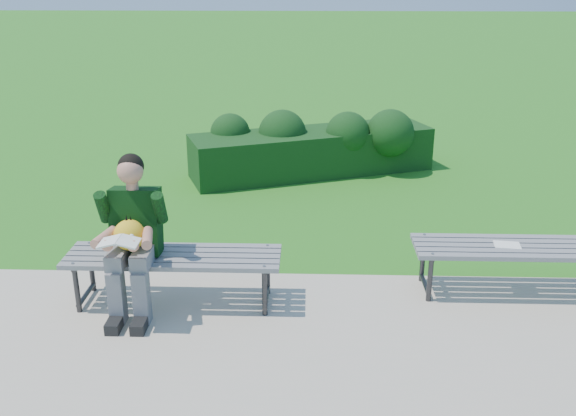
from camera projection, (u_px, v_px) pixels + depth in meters
The scene contains 7 objects.
ground at pixel (293, 276), 6.05m from camera, with size 80.00×80.00×0.00m.
walkway at pixel (286, 389), 4.41m from camera, with size 30.00×3.50×0.02m.
hedge at pixel (315, 145), 8.95m from camera, with size 3.46×1.98×0.90m.
bench_left at pixel (174, 260), 5.39m from camera, with size 1.80×0.50×0.46m.
bench_right at pixel (518, 251), 5.57m from camera, with size 1.80×0.50×0.46m.
seated_boy at pixel (132, 232), 5.21m from camera, with size 0.56×0.76×1.31m.
paper_sheet at pixel (507, 245), 5.55m from camera, with size 0.24×0.19×0.01m.
Camera 1 is at (0.14, -5.44, 2.72)m, focal length 40.00 mm.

